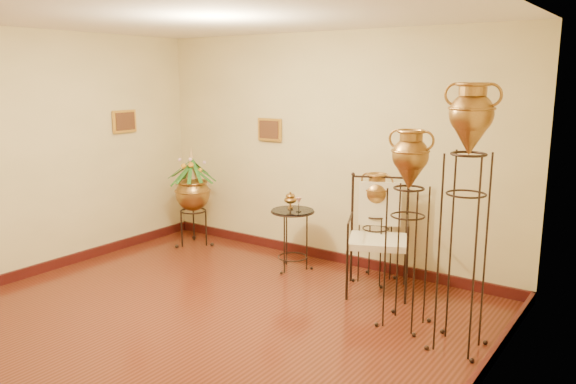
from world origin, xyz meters
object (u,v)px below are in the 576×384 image
Objects in this scene: amphora_mid at (407,228)px; side_table at (293,238)px; amphora_tall at (465,217)px; armchair at (378,237)px; planter_urn at (193,190)px.

amphora_mid is 1.93m from side_table.
amphora_mid is at bearing 163.63° from amphora_tall.
amphora_mid reaches higher than side_table.
amphora_mid is 0.88m from armchair.
planter_urn is at bearing 177.78° from side_table.
side_table is at bearing -2.22° from planter_urn.
amphora_tall is 1.46m from armchair.
planter_urn reaches higher than side_table.
amphora_mid is at bearing -70.53° from armchair.
planter_urn is 2.86m from armchair.
planter_urn is (-3.42, 0.75, -0.16)m from amphora_mid.
side_table is (-1.16, 0.09, -0.24)m from armchair.
side_table is (1.69, -0.07, -0.39)m from planter_urn.
armchair is (-1.12, 0.76, -0.54)m from amphora_tall.
amphora_tall is 4.10m from planter_urn.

